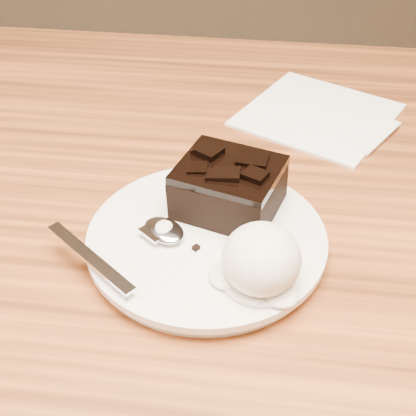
# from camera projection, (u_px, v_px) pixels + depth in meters

# --- Properties ---
(dining_table) EXTENTS (1.20, 0.80, 0.75)m
(dining_table) POSITION_uv_depth(u_px,v_px,m) (140.00, 397.00, 0.84)
(dining_table) COLOR #522A13
(dining_table) RESTS_ON floor
(plate) EXTENTS (0.22, 0.22, 0.02)m
(plate) POSITION_uv_depth(u_px,v_px,m) (207.00, 242.00, 0.53)
(plate) COLOR white
(plate) RESTS_ON dining_table
(brownie) EXTENTS (0.11, 0.10, 0.04)m
(brownie) POSITION_uv_depth(u_px,v_px,m) (229.00, 190.00, 0.54)
(brownie) COLOR black
(brownie) RESTS_ON plate
(ice_cream_scoop) EXTENTS (0.06, 0.07, 0.05)m
(ice_cream_scoop) POSITION_uv_depth(u_px,v_px,m) (261.00, 259.00, 0.47)
(ice_cream_scoop) COLOR white
(ice_cream_scoop) RESTS_ON plate
(melt_puddle) EXTENTS (0.07, 0.07, 0.00)m
(melt_puddle) POSITION_uv_depth(u_px,v_px,m) (260.00, 277.00, 0.48)
(melt_puddle) COLOR silver
(melt_puddle) RESTS_ON plate
(spoon) EXTENTS (0.15, 0.13, 0.01)m
(spoon) POSITION_uv_depth(u_px,v_px,m) (164.00, 232.00, 0.52)
(spoon) COLOR silver
(spoon) RESTS_ON plate
(napkin) EXTENTS (0.22, 0.22, 0.01)m
(napkin) POSITION_uv_depth(u_px,v_px,m) (318.00, 114.00, 0.72)
(napkin) COLOR white
(napkin) RESTS_ON dining_table
(crumb_a) EXTENTS (0.01, 0.01, 0.00)m
(crumb_a) POSITION_uv_depth(u_px,v_px,m) (196.00, 248.00, 0.51)
(crumb_a) COLOR black
(crumb_a) RESTS_ON plate
(crumb_b) EXTENTS (0.01, 0.01, 0.00)m
(crumb_b) POSITION_uv_depth(u_px,v_px,m) (245.00, 277.00, 0.48)
(crumb_b) COLOR black
(crumb_b) RESTS_ON plate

